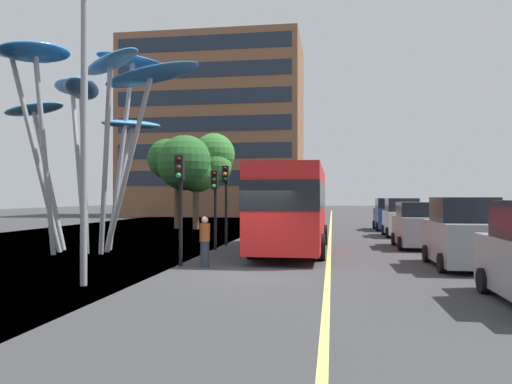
# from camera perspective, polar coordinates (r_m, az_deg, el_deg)

# --- Properties ---
(ground) EXTENTS (120.00, 240.00, 0.10)m
(ground) POSITION_cam_1_polar(r_m,az_deg,el_deg) (15.32, -3.49, -9.36)
(ground) COLOR #38383A
(red_bus) EXTENTS (2.86, 10.37, 3.71)m
(red_bus) POSITION_cam_1_polar(r_m,az_deg,el_deg) (21.29, 4.11, -1.28)
(red_bus) COLOR red
(red_bus) RESTS_ON ground
(leaf_sculpture) EXTENTS (9.62, 7.99, 8.63)m
(leaf_sculpture) POSITION_cam_1_polar(r_m,az_deg,el_deg) (22.69, -18.44, 10.53)
(leaf_sculpture) COLOR #9EA0A5
(leaf_sculpture) RESTS_ON ground
(traffic_light_kerb_near) EXTENTS (0.28, 0.42, 3.66)m
(traffic_light_kerb_near) POSITION_cam_1_polar(r_m,az_deg,el_deg) (16.83, -8.60, 0.65)
(traffic_light_kerb_near) COLOR black
(traffic_light_kerb_near) RESTS_ON ground
(traffic_light_kerb_far) EXTENTS (0.28, 0.42, 3.42)m
(traffic_light_kerb_far) POSITION_cam_1_polar(r_m,az_deg,el_deg) (21.81, -4.69, -0.07)
(traffic_light_kerb_far) COLOR black
(traffic_light_kerb_far) RESTS_ON ground
(traffic_light_island_mid) EXTENTS (0.28, 0.42, 3.76)m
(traffic_light_island_mid) POSITION_cam_1_polar(r_m,az_deg,el_deg) (23.74, -3.45, 0.47)
(traffic_light_island_mid) COLOR black
(traffic_light_island_mid) RESTS_ON ground
(car_parked_mid) EXTENTS (2.06, 4.06, 2.28)m
(car_parked_mid) POSITION_cam_1_polar(r_m,az_deg,el_deg) (17.69, 22.39, -4.51)
(car_parked_mid) COLOR gray
(car_parked_mid) RESTS_ON ground
(car_parked_far) EXTENTS (2.05, 3.88, 2.06)m
(car_parked_far) POSITION_cam_1_polar(r_m,az_deg,el_deg) (23.85, 17.86, -3.70)
(car_parked_far) COLOR gray
(car_parked_far) RESTS_ON ground
(car_side_street) EXTENTS (2.04, 3.82, 2.22)m
(car_side_street) POSITION_cam_1_polar(r_m,az_deg,el_deg) (30.47, 16.15, -2.91)
(car_side_street) COLOR silver
(car_side_street) RESTS_ON ground
(car_far_side) EXTENTS (1.92, 4.30, 2.21)m
(car_far_side) POSITION_cam_1_polar(r_m,az_deg,el_deg) (36.13, 14.74, -2.54)
(car_far_side) COLOR navy
(car_far_side) RESTS_ON ground
(street_lamp) EXTENTS (1.40, 0.44, 8.21)m
(street_lamp) POSITION_cam_1_polar(r_m,az_deg,el_deg) (13.95, -17.82, 11.30)
(street_lamp) COLOR gray
(street_lamp) RESTS_ON ground
(tree_pavement_near) EXTENTS (4.02, 3.91, 6.95)m
(tree_pavement_near) POSITION_cam_1_polar(r_m,az_deg,el_deg) (36.53, -5.72, 3.02)
(tree_pavement_near) COLOR brown
(tree_pavement_near) RESTS_ON ground
(tree_pavement_far) EXTENTS (5.07, 4.92, 6.68)m
(tree_pavement_far) POSITION_cam_1_polar(r_m,az_deg,el_deg) (36.69, -8.40, 3.50)
(tree_pavement_far) COLOR brown
(tree_pavement_far) RESTS_ON ground
(pedestrian) EXTENTS (0.34, 0.34, 1.65)m
(pedestrian) POSITION_cam_1_polar(r_m,az_deg,el_deg) (16.65, -5.81, -5.62)
(pedestrian) COLOR #2D3342
(pedestrian) RESTS_ON ground
(backdrop_building) EXTENTS (21.52, 11.92, 21.52)m
(backdrop_building) POSITION_cam_1_polar(r_m,az_deg,el_deg) (63.65, -4.69, 7.08)
(backdrop_building) COLOR brown
(backdrop_building) RESTS_ON ground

